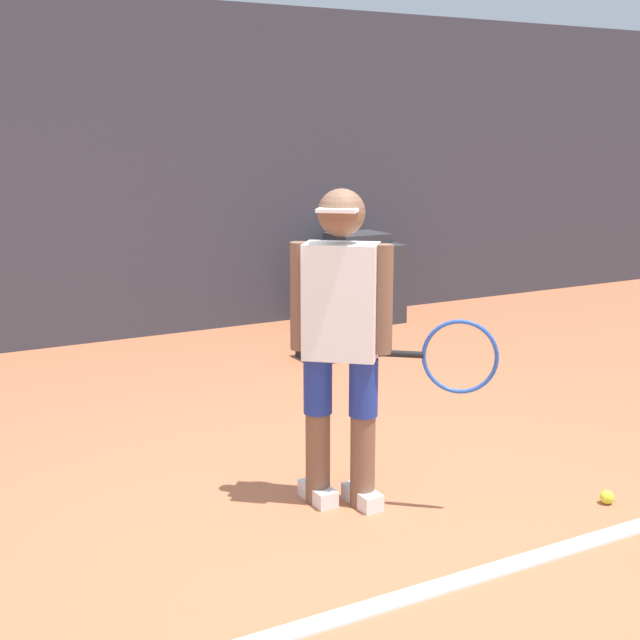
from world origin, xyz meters
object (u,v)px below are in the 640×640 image
(covered_chair, at_px, (357,280))
(water_bottle, at_px, (305,316))
(tennis_ball, at_px, (607,497))
(equipment_bag, at_px, (340,344))
(tennis_player, at_px, (344,336))

(covered_chair, height_order, water_bottle, covered_chair)
(tennis_ball, distance_m, equipment_bag, 3.11)
(tennis_player, height_order, covered_chair, tennis_player)
(tennis_player, xyz_separation_m, tennis_ball, (1.12, -0.63, -0.81))
(tennis_player, height_order, water_bottle, tennis_player)
(equipment_bag, distance_m, water_bottle, 0.97)
(tennis_ball, relative_size, covered_chair, 0.08)
(tennis_player, distance_m, tennis_ball, 1.52)
(water_bottle, bearing_deg, equipment_bag, -101.23)
(tennis_ball, xyz_separation_m, water_bottle, (0.50, 4.05, 0.09))
(tennis_player, distance_m, covered_chair, 4.19)
(tennis_ball, xyz_separation_m, equipment_bag, (0.31, 3.09, 0.06))
(tennis_ball, bearing_deg, equipment_bag, 84.33)
(covered_chair, height_order, equipment_bag, covered_chair)
(covered_chair, bearing_deg, equipment_bag, -127.27)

